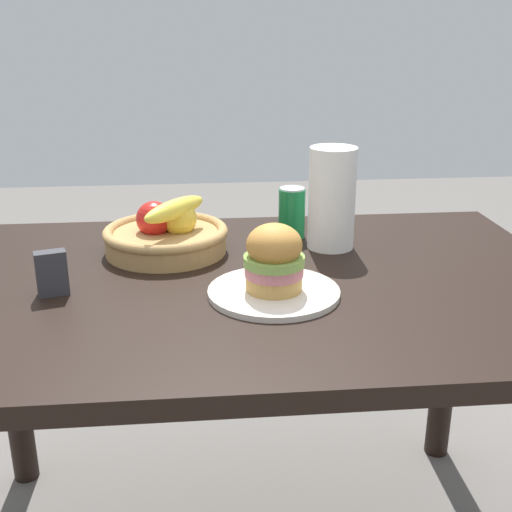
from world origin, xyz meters
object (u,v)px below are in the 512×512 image
fruit_basket (166,234)px  paper_towel_roll (332,198)px  plate (274,292)px  soda_can (292,213)px  sandwich (274,258)px  napkin_holder (52,273)px

fruit_basket → paper_towel_roll: 0.40m
fruit_basket → plate: bearing=-51.6°
plate → fruit_basket: bearing=128.4°
soda_can → fruit_basket: (-0.31, -0.09, -0.02)m
sandwich → paper_towel_roll: paper_towel_roll is taller
plate → soda_can: (0.09, 0.36, 0.06)m
soda_can → fruit_basket: fruit_basket is taller
plate → fruit_basket: size_ratio=0.90×
plate → soda_can: size_ratio=2.08×
sandwich → paper_towel_roll: 0.33m
sandwich → fruit_basket: 0.35m
sandwich → napkin_holder: bearing=174.1°
soda_can → paper_towel_roll: (0.08, -0.09, 0.06)m
soda_can → napkin_holder: 0.61m
sandwich → soda_can: size_ratio=1.07×
sandwich → paper_towel_roll: size_ratio=0.56×
soda_can → napkin_holder: bearing=-148.7°
paper_towel_roll → soda_can: bearing=133.1°
paper_towel_roll → plate: bearing=-121.5°
plate → sandwich: sandwich is taller
plate → sandwich: 0.07m
plate → fruit_basket: (-0.22, 0.28, 0.04)m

